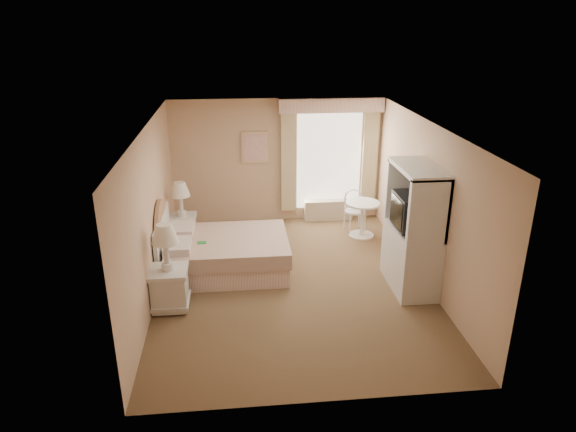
{
  "coord_description": "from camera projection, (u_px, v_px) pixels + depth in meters",
  "views": [
    {
      "loc": [
        -0.82,
        -7.21,
        3.97
      ],
      "look_at": [
        -0.04,
        0.3,
        1.02
      ],
      "focal_mm": 32.0,
      "sensor_mm": 36.0,
      "label": 1
    }
  ],
  "objects": [
    {
      "name": "nightstand_far",
      "position": [
        182.0,
        222.0,
        9.38
      ],
      "size": [
        0.49,
        0.49,
        1.19
      ],
      "color": "silver",
      "rests_on": "room"
    },
    {
      "name": "nightstand_near",
      "position": [
        169.0,
        278.0,
        7.31
      ],
      "size": [
        0.53,
        0.53,
        1.29
      ],
      "color": "silver",
      "rests_on": "room"
    },
    {
      "name": "bed",
      "position": [
        221.0,
        253.0,
        8.46
      ],
      "size": [
        2.06,
        1.54,
        1.36
      ],
      "color": "tan",
      "rests_on": "room"
    },
    {
      "name": "window",
      "position": [
        330.0,
        157.0,
        10.28
      ],
      "size": [
        2.05,
        0.22,
        2.51
      ],
      "color": "white",
      "rests_on": "room"
    },
    {
      "name": "armoire",
      "position": [
        413.0,
        239.0,
        7.81
      ],
      "size": [
        0.59,
        1.17,
        1.95
      ],
      "color": "silver",
      "rests_on": "room"
    },
    {
      "name": "room",
      "position": [
        292.0,
        209.0,
        7.75
      ],
      "size": [
        4.21,
        5.51,
        2.51
      ],
      "color": "brown",
      "rests_on": "ground"
    },
    {
      "name": "cafe_chair",
      "position": [
        354.0,
        207.0,
        10.03
      ],
      "size": [
        0.45,
        0.45,
        0.82
      ],
      "rotation": [
        0.0,
        0.0,
        0.15
      ],
      "color": "silver",
      "rests_on": "room"
    },
    {
      "name": "round_table",
      "position": [
        362.0,
        214.0,
        9.77
      ],
      "size": [
        0.65,
        0.65,
        0.69
      ],
      "color": "silver",
      "rests_on": "room"
    },
    {
      "name": "framed_art",
      "position": [
        254.0,
        148.0,
        10.11
      ],
      "size": [
        0.52,
        0.04,
        0.62
      ],
      "color": "#DAB086",
      "rests_on": "room"
    }
  ]
}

